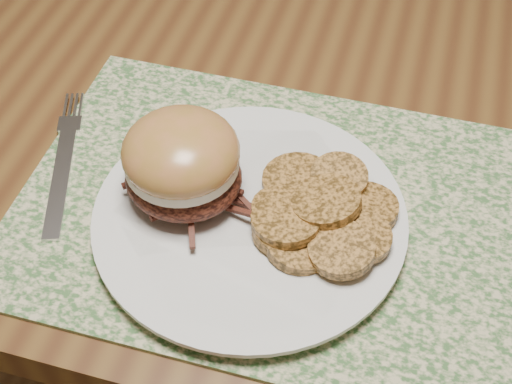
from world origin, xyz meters
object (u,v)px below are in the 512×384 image
Objects in this scene: dining_table at (474,125)px; pork_sandwich at (182,162)px; dinner_plate at (250,219)px; fork at (64,160)px.

pork_sandwich is (-0.26, -0.27, 0.14)m from dining_table.
dining_table is 5.77× the size of dinner_plate.
pork_sandwich is at bearing -133.48° from dining_table.
pork_sandwich reaches higher than fork.
dinner_plate is at bearing 14.05° from pork_sandwich.
dinner_plate is 0.08m from pork_sandwich.
pork_sandwich is (-0.06, 0.01, 0.05)m from dinner_plate.
pork_sandwich reaches higher than dining_table.
pork_sandwich is 0.14m from fork.
dinner_plate reaches higher than fork.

